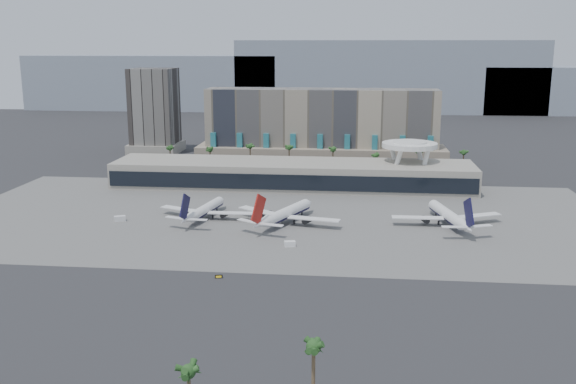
# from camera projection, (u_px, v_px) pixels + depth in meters

# --- Properties ---
(ground) EXTENTS (900.00, 900.00, 0.00)m
(ground) POSITION_uv_depth(u_px,v_px,m) (258.00, 262.00, 200.03)
(ground) COLOR #232326
(ground) RESTS_ON ground
(apron_pad) EXTENTS (260.00, 130.00, 0.06)m
(apron_pad) POSITION_uv_depth(u_px,v_px,m) (279.00, 216.00, 253.31)
(apron_pad) COLOR #5B5B59
(apron_pad) RESTS_ON ground
(mountain_ridge) EXTENTS (680.00, 60.00, 70.00)m
(mountain_ridge) POSITION_uv_depth(u_px,v_px,m) (355.00, 81.00, 645.76)
(mountain_ridge) COLOR gray
(mountain_ridge) RESTS_ON ground
(hotel) EXTENTS (140.00, 30.00, 42.00)m
(hotel) POSITION_uv_depth(u_px,v_px,m) (321.00, 134.00, 364.18)
(hotel) COLOR gray
(hotel) RESTS_ON ground
(office_tower) EXTENTS (30.00, 30.00, 52.00)m
(office_tower) POSITION_uv_depth(u_px,v_px,m) (155.00, 116.00, 398.38)
(office_tower) COLOR black
(office_tower) RESTS_ON ground
(terminal) EXTENTS (170.00, 32.50, 14.50)m
(terminal) POSITION_uv_depth(u_px,v_px,m) (292.00, 173.00, 304.97)
(terminal) COLOR #A8A394
(terminal) RESTS_ON ground
(saucer_structure) EXTENTS (26.00, 26.00, 21.89)m
(saucer_structure) POSITION_uv_depth(u_px,v_px,m) (410.00, 148.00, 302.60)
(saucer_structure) COLOR white
(saucer_structure) RESTS_ON ground
(palm_row) EXTENTS (157.80, 2.80, 13.10)m
(palm_row) POSITION_uv_depth(u_px,v_px,m) (312.00, 153.00, 337.42)
(palm_row) COLOR brown
(palm_row) RESTS_ON ground
(airliner_left) EXTENTS (38.34, 39.83, 13.87)m
(airliner_left) POSITION_uv_depth(u_px,v_px,m) (204.00, 210.00, 249.56)
(airliner_left) COLOR white
(airliner_left) RESTS_ON ground
(airliner_centre) EXTENTS (40.96, 42.19, 15.53)m
(airliner_centre) POSITION_uv_depth(u_px,v_px,m) (285.00, 214.00, 242.54)
(airliner_centre) COLOR white
(airliner_centre) RESTS_ON ground
(airliner_right) EXTENTS (41.77, 43.40, 15.20)m
(airliner_right) POSITION_uv_depth(u_px,v_px,m) (448.00, 215.00, 240.21)
(airliner_right) COLOR white
(airliner_right) RESTS_ON ground
(service_vehicle_a) EXTENTS (4.75, 3.64, 2.09)m
(service_vehicle_a) POSITION_uv_depth(u_px,v_px,m) (120.00, 219.00, 246.36)
(service_vehicle_a) COLOR silver
(service_vehicle_a) RESTS_ON ground
(service_vehicle_b) EXTENTS (4.02, 2.84, 1.88)m
(service_vehicle_b) POSITION_uv_depth(u_px,v_px,m) (290.00, 244.00, 215.62)
(service_vehicle_b) COLOR white
(service_vehicle_b) RESTS_ON ground
(taxiway_sign) EXTENTS (2.25, 0.75, 1.02)m
(taxiway_sign) POSITION_uv_depth(u_px,v_px,m) (219.00, 277.00, 186.53)
(taxiway_sign) COLOR black
(taxiway_sign) RESTS_ON ground
(near_palm_a) EXTENTS (6.00, 6.00, 9.84)m
(near_palm_a) POSITION_uv_depth(u_px,v_px,m) (189.00, 378.00, 116.87)
(near_palm_a) COLOR brown
(near_palm_a) RESTS_ON ground
(near_palm_b) EXTENTS (6.00, 6.00, 14.37)m
(near_palm_b) POSITION_uv_depth(u_px,v_px,m) (314.00, 354.00, 116.62)
(near_palm_b) COLOR brown
(near_palm_b) RESTS_ON ground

